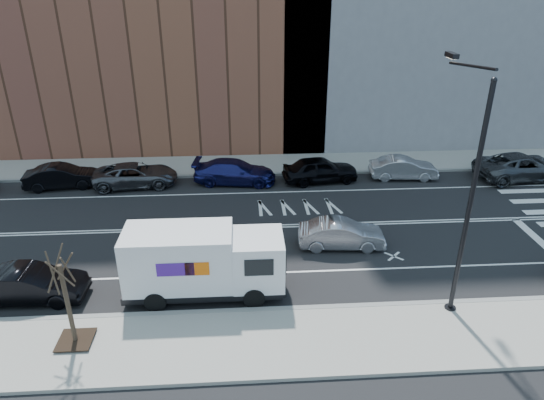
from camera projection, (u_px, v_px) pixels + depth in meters
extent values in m
plane|color=black|center=(262.00, 227.00, 25.22)|extent=(120.00, 120.00, 0.00)
cube|color=gray|center=(274.00, 342.00, 17.24)|extent=(44.00, 3.60, 0.15)
cube|color=gray|center=(256.00, 165.00, 33.13)|extent=(44.00, 3.60, 0.15)
cube|color=gray|center=(270.00, 310.00, 18.86)|extent=(44.00, 0.25, 0.17)
cube|color=gray|center=(257.00, 174.00, 31.50)|extent=(44.00, 0.25, 0.17)
cylinder|color=black|center=(469.00, 208.00, 17.03)|extent=(0.18, 0.18, 9.00)
cylinder|color=black|center=(450.00, 309.00, 18.90)|extent=(0.44, 0.44, 0.20)
sphere|color=black|center=(494.00, 80.00, 15.13)|extent=(0.20, 0.20, 0.20)
cylinder|color=black|center=(471.00, 66.00, 16.60)|extent=(0.11, 3.49, 0.48)
cube|color=black|center=(452.00, 55.00, 18.09)|extent=(0.25, 0.80, 0.18)
cube|color=#FFF2CC|center=(451.00, 58.00, 18.14)|extent=(0.18, 0.55, 0.03)
cube|color=black|center=(76.00, 340.00, 17.13)|extent=(1.20, 1.20, 0.04)
cylinder|color=#382B1E|center=(68.00, 305.00, 16.48)|extent=(0.16, 0.16, 3.20)
cylinder|color=#382B1E|center=(68.00, 270.00, 15.90)|extent=(0.06, 0.80, 1.44)
cylinder|color=#382B1E|center=(65.00, 266.00, 16.10)|extent=(0.81, 0.31, 1.19)
cylinder|color=#382B1E|center=(55.00, 268.00, 16.01)|extent=(0.58, 0.76, 1.50)
cylinder|color=#382B1E|center=(52.00, 273.00, 15.74)|extent=(0.47, 0.61, 1.37)
cylinder|color=#382B1E|center=(60.00, 274.00, 15.67)|extent=(0.72, 0.29, 1.13)
cube|color=black|center=(204.00, 284.00, 19.82)|extent=(6.28, 2.15, 0.30)
cube|color=white|center=(258.00, 259.00, 19.46)|extent=(2.03, 2.18, 2.02)
cube|color=black|center=(284.00, 252.00, 19.39)|extent=(0.07, 1.87, 0.96)
cube|color=black|center=(259.00, 268.00, 18.34)|extent=(1.11, 0.04, 0.71)
cube|color=black|center=(257.00, 239.00, 20.33)|extent=(1.11, 0.04, 0.71)
cube|color=black|center=(282.00, 279.00, 19.95)|extent=(0.16, 2.02, 0.35)
cube|color=white|center=(179.00, 257.00, 19.20)|extent=(4.26, 2.24, 2.33)
cube|color=#47198C|center=(175.00, 270.00, 18.12)|extent=(1.42, 0.03, 0.56)
cube|color=orange|center=(197.00, 269.00, 18.16)|extent=(0.91, 0.02, 0.56)
cube|color=#47198C|center=(182.00, 240.00, 20.16)|extent=(1.42, 0.03, 0.56)
cube|color=orange|center=(201.00, 239.00, 20.21)|extent=(0.91, 0.02, 0.56)
cylinder|color=black|center=(254.00, 298.00, 19.03)|extent=(0.85, 0.29, 0.85)
cylinder|color=black|center=(253.00, 269.00, 20.85)|extent=(0.85, 0.29, 0.85)
cylinder|color=black|center=(155.00, 301.00, 18.81)|extent=(0.85, 0.29, 0.85)
cylinder|color=black|center=(163.00, 272.00, 20.64)|extent=(0.85, 0.29, 0.85)
imported|color=black|center=(62.00, 176.00, 29.54)|extent=(4.54, 2.09, 1.44)
imported|color=#484A4F|center=(135.00, 175.00, 29.79)|extent=(5.25, 2.80, 1.40)
imported|color=navy|center=(235.00, 172.00, 30.19)|extent=(5.31, 2.69, 1.48)
imported|color=black|center=(320.00, 170.00, 30.36)|extent=(4.89, 2.46, 1.60)
imported|color=#B1B1B6|center=(403.00, 168.00, 30.87)|extent=(4.31, 1.72, 1.39)
imported|color=#414447|center=(522.00, 167.00, 30.79)|extent=(6.11, 3.31, 1.63)
imported|color=#A3A2A7|center=(341.00, 234.00, 23.13)|extent=(4.18, 1.69, 1.35)
imported|color=black|center=(30.00, 285.00, 19.32)|extent=(4.40, 1.63, 1.44)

